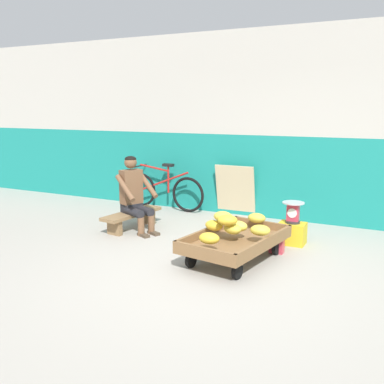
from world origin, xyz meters
name	(u,v)px	position (x,y,z in m)	size (l,w,h in m)	color
ground_plane	(203,279)	(0.00, 0.00, 0.00)	(80.00, 80.00, 0.00)	#A39E93
back_wall	(282,126)	(0.00, 3.09, 1.57)	(16.00, 0.30, 3.13)	#19847A
banana_cart	(236,242)	(0.11, 0.70, 0.24)	(1.06, 1.56, 0.36)	brown
banana_pile	(233,225)	(0.08, 0.68, 0.46)	(0.86, 1.30, 0.26)	gold
low_bench	(132,216)	(-1.85, 1.34, 0.20)	(0.45, 1.13, 0.27)	olive
vendor_seated	(134,194)	(-1.77, 1.31, 0.57)	(0.74, 0.63, 1.14)	brown
plastic_crate	(292,233)	(0.57, 1.69, 0.15)	(0.36, 0.28, 0.30)	gold
weighing_scale	(293,212)	(0.57, 1.69, 0.45)	(0.30, 0.30, 0.29)	#28282D
bicycle_near_left	(164,190)	(-2.08, 2.74, 0.35)	(1.66, 0.48, 0.86)	black
sign_board	(235,190)	(-0.73, 2.88, 0.44)	(0.70, 0.20, 0.89)	#C6B289
shopping_bag	(277,244)	(0.48, 1.22, 0.12)	(0.18, 0.12, 0.24)	#D13D4C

